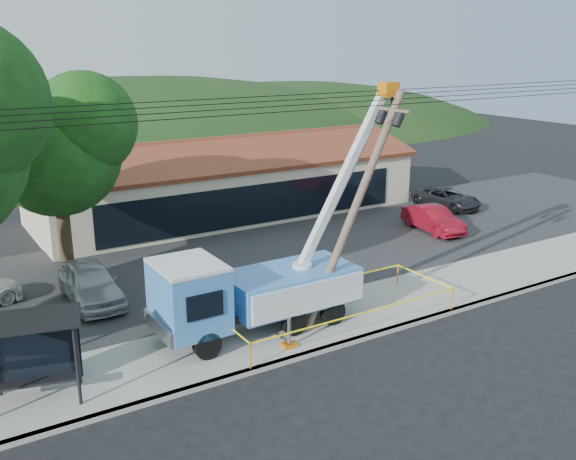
# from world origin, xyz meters

# --- Properties ---
(ground) EXTENTS (120.00, 120.00, 0.00)m
(ground) POSITION_xyz_m (0.00, 0.00, 0.00)
(ground) COLOR black
(ground) RESTS_ON ground
(curb) EXTENTS (60.00, 0.25, 0.15)m
(curb) POSITION_xyz_m (0.00, 2.10, 0.07)
(curb) COLOR #A9A79E
(curb) RESTS_ON ground
(sidewalk) EXTENTS (60.00, 4.00, 0.15)m
(sidewalk) POSITION_xyz_m (0.00, 4.00, 0.07)
(sidewalk) COLOR #A9A79E
(sidewalk) RESTS_ON ground
(parking_lot) EXTENTS (60.00, 12.00, 0.10)m
(parking_lot) POSITION_xyz_m (0.00, 12.00, 0.05)
(parking_lot) COLOR #28282B
(parking_lot) RESTS_ON ground
(strip_mall) EXTENTS (22.50, 8.53, 4.67)m
(strip_mall) POSITION_xyz_m (4.00, 19.98, 1.88)
(strip_mall) COLOR beige
(strip_mall) RESTS_ON ground
(tree_lot) EXTENTS (6.30, 5.60, 8.94)m
(tree_lot) POSITION_xyz_m (-7.00, 13.00, 6.21)
(tree_lot) COLOR #332316
(tree_lot) RESTS_ON ground
(hill_center) EXTENTS (89.60, 64.00, 32.00)m
(hill_center) POSITION_xyz_m (10.00, 55.00, 0.00)
(hill_center) COLOR #183A15
(hill_center) RESTS_ON ground
(hill_east) EXTENTS (72.80, 52.00, 26.00)m
(hill_east) POSITION_xyz_m (30.00, 55.00, 0.00)
(hill_east) COLOR #183A15
(hill_east) RESTS_ON ground
(utility_truck) EXTENTS (9.47, 3.98, 8.44)m
(utility_truck) POSITION_xyz_m (-2.68, 4.55, 1.73)
(utility_truck) COLOR black
(utility_truck) RESTS_ON ground
(leaning_pole) EXTENTS (4.17, 1.65, 8.31)m
(leaning_pole) POSITION_xyz_m (1.19, 3.65, 4.67)
(leaning_pole) COLOR brown
(leaning_pole) RESTS_ON ground
(bus_shelter) EXTENTS (2.93, 2.20, 2.52)m
(bus_shelter) POSITION_xyz_m (-10.03, 3.91, 2.00)
(bus_shelter) COLOR black
(bus_shelter) RESTS_ON ground
(caution_tape) EXTENTS (8.80, 3.15, 0.91)m
(caution_tape) POSITION_xyz_m (0.29, 3.70, 0.82)
(caution_tape) COLOR orange
(caution_tape) RESTS_ON ground
(car_silver) EXTENTS (1.97, 4.68, 1.58)m
(car_silver) POSITION_xyz_m (-6.78, 10.28, 0.00)
(car_silver) COLOR #ACADB4
(car_silver) RESTS_ON ground
(car_red) EXTENTS (1.95, 4.26, 1.35)m
(car_red) POSITION_xyz_m (11.64, 10.36, 0.00)
(car_red) COLOR maroon
(car_red) RESTS_ON ground
(car_dark) EXTENTS (2.62, 4.60, 1.21)m
(car_dark) POSITION_xyz_m (16.00, 13.67, 0.00)
(car_dark) COLOR black
(car_dark) RESTS_ON ground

